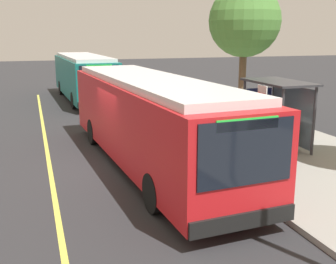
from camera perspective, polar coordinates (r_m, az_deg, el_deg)
name	(u,v)px	position (r m, az deg, el deg)	size (l,w,h in m)	color
ground_plane	(118,164)	(13.97, -6.98, -4.50)	(120.00, 120.00, 0.00)	#2B2B2D
sidewalk_curb	(273,147)	(16.16, 14.35, -2.08)	(44.00, 6.40, 0.15)	gray
lane_stripe_center	(50,171)	(13.74, -16.04, -5.23)	(36.00, 0.14, 0.01)	#E0D64C
transit_bus_main	(150,118)	(13.38, -2.56, 1.96)	(11.69, 3.31, 2.95)	red
transit_bus_second	(84,76)	(27.97, -11.62, 7.67)	(10.80, 3.00, 2.95)	#146B66
bus_shelter	(279,99)	(15.83, 15.10, 4.39)	(2.90, 1.60, 2.48)	#333338
waiting_bench	(278,134)	(15.94, 15.00, -0.26)	(1.60, 0.48, 0.95)	brown
route_sign_post	(261,121)	(11.58, 12.82, 1.55)	(0.44, 0.08, 2.80)	#333338
pedestrian_commuter	(219,123)	(15.14, 7.15, 1.28)	(0.24, 0.40, 1.69)	#282D47
street_tree_upstreet	(245,21)	(21.00, 10.58, 14.86)	(3.51, 3.51, 6.53)	brown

